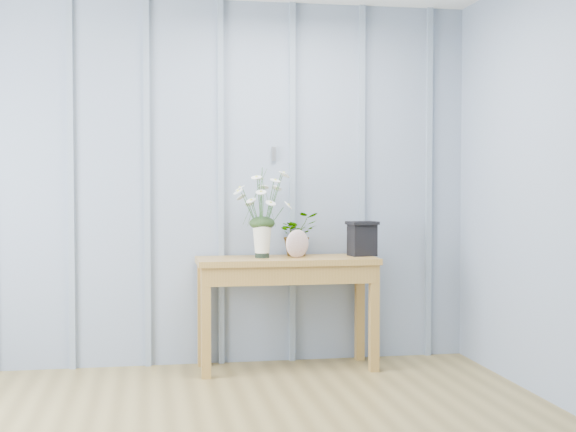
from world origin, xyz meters
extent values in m
cube|color=#8593A9|center=(0.00, 2.25, 1.25)|extent=(4.00, 0.01, 2.50)
cube|color=#B1B2B7|center=(0.62, 2.23, 1.45)|extent=(0.03, 0.01, 0.10)
cube|color=gray|center=(-0.75, 2.23, 1.25)|extent=(0.04, 0.03, 2.50)
cube|color=gray|center=(-0.25, 2.23, 1.25)|extent=(0.04, 0.03, 2.50)
cube|color=gray|center=(0.25, 2.23, 1.25)|extent=(0.04, 0.03, 2.50)
cube|color=gray|center=(0.75, 2.23, 1.25)|extent=(0.04, 0.03, 2.50)
cube|color=gray|center=(1.25, 2.23, 1.25)|extent=(0.04, 0.03, 2.50)
cube|color=gray|center=(1.75, 2.23, 1.25)|extent=(0.04, 0.03, 2.50)
cube|color=olive|center=(0.67, 1.99, 0.73)|extent=(1.20, 0.45, 0.04)
cube|color=olive|center=(0.67, 1.99, 0.65)|extent=(1.13, 0.42, 0.12)
cube|color=olive|center=(0.11, 1.81, 0.35)|extent=(0.06, 0.06, 0.71)
cube|color=olive|center=(1.22, 1.81, 0.35)|extent=(0.06, 0.06, 0.71)
cube|color=olive|center=(0.11, 2.17, 0.35)|extent=(0.06, 0.06, 0.71)
cube|color=olive|center=(1.22, 2.17, 0.35)|extent=(0.06, 0.06, 0.71)
cylinder|color=black|center=(0.50, 2.01, 0.78)|extent=(0.09, 0.09, 0.06)
cone|color=white|center=(0.50, 2.01, 0.87)|extent=(0.16, 0.16, 0.22)
ellipsoid|color=#1A3315|center=(0.50, 2.01, 0.98)|extent=(0.17, 0.14, 0.09)
imported|color=#1A3315|center=(0.77, 2.13, 0.90)|extent=(0.32, 0.29, 0.30)
ellipsoid|color=#9C5D64|center=(0.73, 1.96, 0.84)|extent=(0.19, 0.13, 0.19)
cube|color=black|center=(1.20, 2.03, 0.86)|extent=(0.19, 0.16, 0.22)
cube|color=black|center=(1.20, 2.03, 0.98)|extent=(0.22, 0.18, 0.02)
camera|label=1|loc=(-0.26, -3.27, 1.24)|focal=50.00mm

